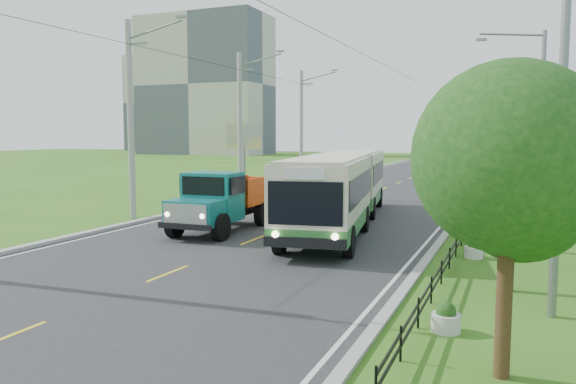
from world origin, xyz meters
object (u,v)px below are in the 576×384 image
Objects in this scene: streetlight_mid at (537,122)px; planter_mid at (486,219)px; billboard_left at (244,140)px; billboard_right at (568,116)px; planter_near at (474,250)px; tree_fourth at (517,150)px; planter_front at (446,319)px; planter_far at (494,201)px; tree_front at (513,169)px; tree_third at (517,143)px; bus at (341,184)px; tree_second at (515,164)px; pole_near at (131,119)px; pole_mid at (240,123)px; pole_far at (302,126)px; streetlight_far at (531,126)px; tree_fifth at (518,143)px; dump_truck at (222,197)px; tree_back at (518,145)px; streetlight_near at (554,109)px.

planter_mid is at bearing -180.00° from streetlight_mid.
billboard_left is 0.71× the size of billboard_right.
tree_fourth is at bearing 81.23° from planter_near.
tree_fourth reaches higher than planter_front.
planter_front and planter_far have the same top height.
tree_fourth is (-0.00, 18.00, -0.13)m from tree_front.
tree_third reaches higher than bus.
tree_second is 0.30× the size of bus.
pole_mid is at bearing 90.00° from pole_near.
planter_near is at bearing -104.32° from streetlight_mid.
pole_far reaches higher than planter_far.
tree_third is 8.96× the size of planter_far.
planter_front is at bearing -93.89° from streetlight_far.
tree_fifth is (-0.00, 12.00, -0.13)m from tree_third.
planter_near is at bearing -120.41° from tree_third.
pole_mid is 1.10× the size of streetlight_far.
pole_mid is 19.43m from tree_fourth.
tree_fourth reaches higher than tree_second.
streetlight_mid is at bearing 86.21° from tree_second.
planter_mid is at bearing -173.61° from tree_fourth.
pole_near is 23.32m from billboard_right.
bus reaches higher than planter_mid.
dump_truck is (-12.13, 5.43, -2.00)m from tree_second.
streetlight_far is at bearing 56.29° from dump_truck.
pole_mid is 30.79m from tree_front.
tree_fourth is at bearing 85.55° from planter_front.
tree_fifth is at bearing -90.00° from tree_back.
billboard_right is (2.44, 11.86, 1.36)m from tree_third.
streetlight_near is 22.57m from planter_far.
planter_mid is at bearing 90.00° from planter_near.
planter_front is at bearing -33.12° from pole_near.
pole_mid is 26.20m from tree_second.
pole_mid is 15.13m from dump_truck.
tree_front is 30.00m from tree_back.
billboard_left is (-19.36, 21.86, 0.35)m from tree_second.
streetlight_far is at bearing 90.00° from streetlight_mid.
pole_near is 20.94m from streetlight_near.
dump_truck is at bearing -127.00° from planter_far.
planter_near is at bearing -90.00° from planter_mid.
tree_third is 0.66× the size of streetlight_near.
billboard_right is at bearing 75.20° from planter_near.
pole_near reaches higher than billboard_right.
pole_near is at bearing -177.59° from bus.
tree_third is (0.00, 12.00, 0.27)m from tree_front.
pole_far is at bearing 116.18° from tree_front.
billboard_right is at bearing 32.21° from bus.
tree_fifth is 6.00m from tree_back.
tree_front reaches higher than planter_mid.
dump_truck is at bearing -133.98° from tree_fifth.
pole_near reaches higher than streetlight_near.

